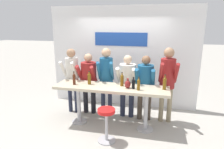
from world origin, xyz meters
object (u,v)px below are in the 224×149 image
(person_center_right, at_px, (145,81))
(person_right, at_px, (167,77))
(wine_bottle_0, at_px, (133,83))
(wine_bottle_5, at_px, (74,79))
(person_far_left, at_px, (72,73))
(wine_bottle_4, at_px, (122,80))
(person_center_left, at_px, (106,74))
(decorative_vase, at_px, (128,84))
(person_center, at_px, (127,80))
(person_left, at_px, (89,77))
(bar_stool, at_px, (106,120))
(wine_bottle_2, at_px, (165,83))
(tasting_table, at_px, (111,92))
(wine_bottle_1, at_px, (89,78))
(wine_bottle_3, at_px, (139,84))

(person_center_right, distance_m, person_right, 0.52)
(wine_bottle_0, height_order, wine_bottle_5, wine_bottle_5)
(person_far_left, xyz_separation_m, wine_bottle_5, (0.31, -0.56, 0.03))
(wine_bottle_4, bearing_deg, person_right, 21.60)
(person_center_left, bearing_deg, decorative_vase, -48.42)
(person_right, height_order, wine_bottle_4, person_right)
(person_center_left, distance_m, person_center, 0.54)
(person_center_left, bearing_deg, wine_bottle_5, -143.48)
(person_far_left, xyz_separation_m, wine_bottle_4, (1.38, -0.40, 0.03))
(person_left, bearing_deg, bar_stool, -56.07)
(bar_stool, distance_m, person_center, 1.31)
(wine_bottle_2, bearing_deg, bar_stool, -148.09)
(bar_stool, height_order, person_left, person_left)
(tasting_table, height_order, wine_bottle_5, wine_bottle_5)
(tasting_table, bearing_deg, person_left, 142.72)
(person_right, bearing_deg, person_far_left, 175.88)
(bar_stool, xyz_separation_m, person_left, (-0.77, 1.17, 0.51))
(tasting_table, bearing_deg, wine_bottle_4, 24.74)
(wine_bottle_1, relative_size, wine_bottle_2, 0.94)
(person_far_left, height_order, person_center_right, person_far_left)
(person_center_right, distance_m, decorative_vase, 0.63)
(tasting_table, xyz_separation_m, person_center_right, (0.71, 0.50, 0.16))
(person_center_left, distance_m, decorative_vase, 0.83)
(wine_bottle_2, bearing_deg, wine_bottle_4, 176.90)
(tasting_table, height_order, wine_bottle_2, wine_bottle_2)
(person_center_left, distance_m, person_right, 1.46)
(person_center_left, xyz_separation_m, wine_bottle_4, (0.47, -0.42, 0.01))
(wine_bottle_2, bearing_deg, person_right, 80.98)
(tasting_table, xyz_separation_m, person_far_left, (-1.16, 0.50, 0.24))
(wine_bottle_0, height_order, wine_bottle_3, wine_bottle_3)
(tasting_table, xyz_separation_m, wine_bottle_3, (0.62, -0.10, 0.27))
(person_center_left, bearing_deg, tasting_table, -71.73)
(bar_stool, distance_m, wine_bottle_0, 0.96)
(person_center, bearing_deg, decorative_vase, -79.83)
(person_center, distance_m, person_center_right, 0.44)
(wine_bottle_0, xyz_separation_m, wine_bottle_1, (-1.02, 0.10, 0.02))
(wine_bottle_3, height_order, decorative_vase, wine_bottle_3)
(decorative_vase, bearing_deg, wine_bottle_4, 138.85)
(wine_bottle_0, relative_size, decorative_vase, 1.18)
(wine_bottle_1, height_order, wine_bottle_5, wine_bottle_1)
(person_right, xyz_separation_m, wine_bottle_1, (-1.74, -0.44, -0.02))
(person_center, distance_m, wine_bottle_4, 0.48)
(tasting_table, bearing_deg, person_center_left, 115.28)
(tasting_table, bearing_deg, person_center_right, 35.01)
(wine_bottle_2, bearing_deg, wine_bottle_1, -179.99)
(person_center_left, bearing_deg, wine_bottle_1, -127.64)
(tasting_table, distance_m, person_center_right, 0.89)
(person_right, relative_size, wine_bottle_4, 5.73)
(wine_bottle_3, bearing_deg, wine_bottle_5, 178.00)
(person_center_right, distance_m, wine_bottle_5, 1.66)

